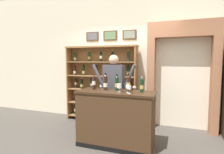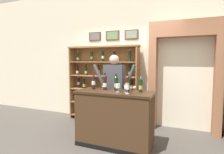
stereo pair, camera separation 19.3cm
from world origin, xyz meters
The scene contains 14 objects.
ground_plane centered at (0.00, 0.00, -0.01)m, with size 14.00×14.00×0.02m, color #47423D.
back_wall centered at (0.00, 1.51, 1.77)m, with size 12.00×0.19×3.55m.
wine_shelf centered at (-0.68, 1.23, 1.02)m, with size 1.94×0.31×1.97m.
archway_doorway centered at (1.29, 1.38, 1.42)m, with size 1.53×0.45×2.47m.
tasting_counter centered at (0.15, 0.00, 0.52)m, with size 1.44×0.59×1.04m.
shopkeeper centered at (-0.09, 0.57, 1.07)m, with size 1.03×0.22×1.72m.
tasting_bottle_grappa centered at (-0.33, 0.07, 1.18)m, with size 0.07×0.07×0.30m.
tasting_bottle_bianco centered at (-0.10, 0.10, 1.18)m, with size 0.08×0.08×0.33m.
tasting_bottle_chianti centered at (0.13, 0.12, 1.18)m, with size 0.08×0.08×0.31m.
tasting_bottle_vin_santo centered at (0.37, 0.08, 1.19)m, with size 0.07×0.07×0.33m.
tasting_bottle_rosso centered at (0.62, 0.08, 1.17)m, with size 0.07×0.07×0.28m.
wine_glass_center centered at (0.39, -0.06, 1.13)m, with size 0.07×0.07×0.14m.
wine_glass_right centered at (0.24, -0.06, 1.14)m, with size 0.08×0.08×0.15m.
wine_glass_left centered at (0.45, -0.15, 1.13)m, with size 0.07×0.07×0.14m.
Camera 2 is at (1.42, -3.14, 1.60)m, focal length 29.82 mm.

